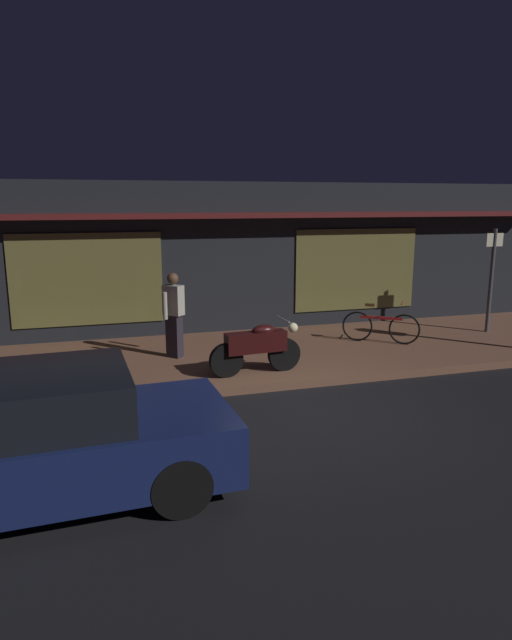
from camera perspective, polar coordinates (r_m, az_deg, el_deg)
ground_plane at (r=8.68m, az=5.56°, el=-9.30°), size 60.00×60.00×0.00m
sidewalk_slab at (r=11.35m, az=-0.09°, el=-3.67°), size 18.00×4.00×0.15m
storefront_building at (r=14.27m, az=-3.95°, el=6.63°), size 18.00×3.30×3.60m
motorcycle at (r=9.82m, az=0.16°, el=-2.72°), size 1.70×0.55×0.97m
bicycle_parked at (r=12.29m, az=12.67°, el=-0.65°), size 1.39×0.97×0.91m
person_bystander at (r=10.88m, az=-8.45°, el=0.68°), size 0.50×0.49×1.67m
sign_post at (r=13.94m, az=23.05°, el=4.35°), size 0.44×0.09×2.40m
parked_car_near at (r=6.42m, az=-21.83°, el=-11.30°), size 4.18×1.95×1.42m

